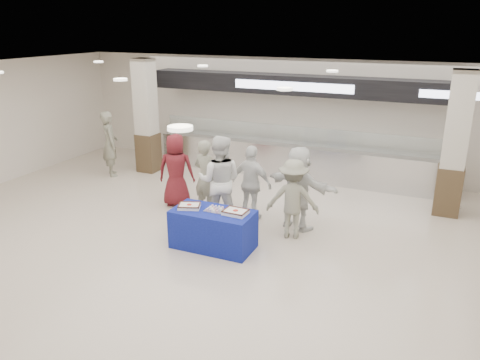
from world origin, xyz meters
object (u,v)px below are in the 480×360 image
at_px(cupcake_tray, 215,209).
at_px(chef_short, 252,183).
at_px(soldier_a, 206,177).
at_px(sheet_cake_right, 236,212).
at_px(soldier_b, 293,199).
at_px(civilian_white, 298,188).
at_px(civilian_maroon, 176,170).
at_px(sheet_cake_left, 189,206).
at_px(display_table, 213,229).
at_px(chef_tall, 220,181).
at_px(soldier_bg, 110,144).

xyz_separation_m(cupcake_tray, chef_short, (0.11, 1.52, 0.05)).
bearing_deg(soldier_a, sheet_cake_right, 145.57).
distance_m(soldier_b, civilian_white, 0.46).
relative_size(civilian_maroon, soldier_b, 1.06).
xyz_separation_m(sheet_cake_left, chef_short, (0.62, 1.61, 0.04)).
bearing_deg(cupcake_tray, display_table, -127.38).
distance_m(sheet_cake_right, soldier_b, 1.29).
distance_m(display_table, cupcake_tray, 0.41).
height_order(chef_tall, civilian_white, chef_tall).
distance_m(cupcake_tray, civilian_maroon, 2.43).
relative_size(civilian_maroon, chef_tall, 0.89).
relative_size(chef_tall, civilian_white, 1.09).
bearing_deg(chef_short, soldier_b, 166.25).
height_order(sheet_cake_left, soldier_a, soldier_a).
bearing_deg(sheet_cake_left, chef_short, 68.92).
relative_size(cupcake_tray, soldier_a, 0.21).
bearing_deg(display_table, civilian_maroon, 137.46).
relative_size(cupcake_tray, soldier_bg, 0.20).
xyz_separation_m(soldier_b, civilian_white, (-0.03, 0.45, 0.08)).
distance_m(sheet_cake_right, soldier_bg, 5.87).
height_order(cupcake_tray, soldier_b, soldier_b).
height_order(civilian_maroon, soldier_a, civilian_maroon).
xyz_separation_m(sheet_cake_right, cupcake_tray, (-0.43, -0.00, -0.02)).
xyz_separation_m(civilian_maroon, civilian_white, (2.99, -0.12, 0.03)).
distance_m(cupcake_tray, civilian_white, 1.90).
relative_size(sheet_cake_left, chef_short, 0.30).
relative_size(display_table, civilian_maroon, 0.90).
height_order(sheet_cake_right, soldier_a, soldier_a).
bearing_deg(soldier_bg, chef_tall, -159.52).
bearing_deg(chef_short, sheet_cake_right, 112.07).
height_order(civilian_maroon, soldier_bg, soldier_bg).
bearing_deg(soldier_bg, soldier_b, -153.80).
distance_m(sheet_cake_right, soldier_a, 2.01).
distance_m(civilian_maroon, soldier_b, 3.08).
bearing_deg(soldier_a, civilian_maroon, 1.47).
bearing_deg(civilian_white, soldier_b, 110.64).
height_order(sheet_cake_right, chef_tall, chef_tall).
bearing_deg(chef_tall, soldier_a, -51.41).
xyz_separation_m(soldier_a, chef_tall, (0.55, -0.41, 0.12)).
height_order(cupcake_tray, soldier_bg, soldier_bg).
bearing_deg(civilian_white, display_table, 68.88).
bearing_deg(chef_tall, chef_short, -152.17).
bearing_deg(sheet_cake_right, soldier_bg, 151.13).
height_order(display_table, cupcake_tray, cupcake_tray).
distance_m(sheet_cake_left, soldier_bg, 5.12).
bearing_deg(chef_short, civilian_white, -171.31).
distance_m(sheet_cake_left, civilian_maroon, 2.15).
distance_m(civilian_white, soldier_bg, 6.03).
bearing_deg(soldier_b, cupcake_tray, 27.42).
distance_m(soldier_a, soldier_b, 2.20).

